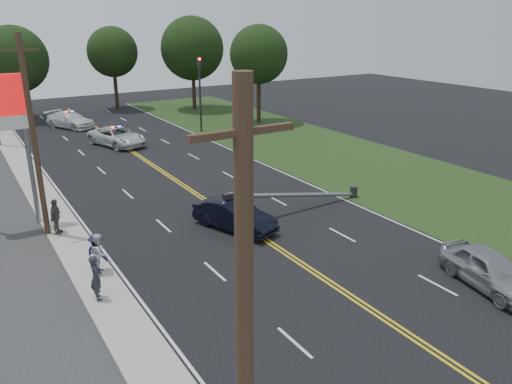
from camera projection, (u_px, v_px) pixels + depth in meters
ground at (338, 288)px, 20.68m from camera, size 120.00×120.00×0.00m
sidewalk at (73, 245)px, 24.50m from camera, size 1.80×70.00×0.12m
grass_verge at (391, 175)px, 35.41m from camera, size 12.00×80.00×0.01m
centerline_yellow at (224, 212)px, 28.69m from camera, size 0.36×80.00×0.00m
traffic_signal at (200, 88)px, 47.44m from camera, size 0.28×0.41×7.05m
fallen_streetlight at (304, 194)px, 28.87m from camera, size 9.36×0.44×1.91m
utility_pole_near at (245, 384)px, 8.01m from camera, size 1.60×0.28×10.00m
utility_pole_mid at (34, 139)px, 24.03m from camera, size 1.60×0.28×10.00m
tree_6 at (14, 59)px, 52.49m from camera, size 7.02×7.02×9.89m
tree_7 at (112, 52)px, 58.64m from camera, size 5.85×5.85×9.64m
tree_8 at (192, 49)px, 58.45m from camera, size 7.37×7.37×10.79m
tree_9 at (259, 54)px, 50.75m from camera, size 5.94×5.94×9.98m
crashed_sedan at (234, 215)px, 26.20m from camera, size 3.13×4.99×1.55m
waiting_sedan at (490, 269)px, 20.59m from camera, size 2.76×4.88×1.57m
emergency_a at (117, 136)px, 43.31m from camera, size 4.32×6.29×1.60m
emergency_b at (70, 120)px, 50.22m from camera, size 4.53×5.89×1.59m
bystander_a at (96, 277)px, 19.40m from camera, size 0.46×0.69×1.89m
bystander_b at (99, 253)px, 21.44m from camera, size 0.99×1.09×1.81m
bystander_c at (97, 252)px, 21.62m from camera, size 1.07×1.29×1.73m
bystander_d at (56, 217)px, 25.34m from camera, size 0.96×1.16×1.86m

